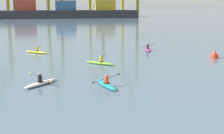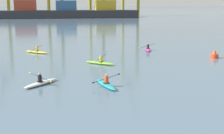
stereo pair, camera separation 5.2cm
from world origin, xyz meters
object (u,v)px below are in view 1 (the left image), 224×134
at_px(channel_buoy, 214,55).
at_px(kayak_magenta, 148,49).
at_px(kayak_lime, 100,63).
at_px(kayak_teal, 106,84).
at_px(kayak_white, 41,83).
at_px(container_barge, 66,12).
at_px(kayak_yellow, 36,52).

relative_size(channel_buoy, kayak_magenta, 0.29).
distance_m(kayak_magenta, kayak_lime, 10.94).
relative_size(kayak_teal, kayak_white, 1.15).
bearing_deg(kayak_teal, channel_buoy, 36.96).
height_order(kayak_magenta, kayak_white, kayak_magenta).
bearing_deg(container_barge, kayak_lime, -88.98).
bearing_deg(kayak_teal, kayak_lime, 85.91).
bearing_deg(kayak_lime, kayak_teal, -94.09).
bearing_deg(kayak_teal, kayak_magenta, 65.34).
bearing_deg(channel_buoy, kayak_white, -153.82).
bearing_deg(channel_buoy, kayak_yellow, 161.22).
bearing_deg(channel_buoy, container_barge, 99.20).
distance_m(kayak_teal, kayak_lime, 8.64).
bearing_deg(container_barge, kayak_yellow, -93.56).
distance_m(channel_buoy, kayak_magenta, 8.86).
bearing_deg(kayak_magenta, kayak_yellow, 179.99).
relative_size(kayak_teal, kayak_yellow, 1.13).
height_order(kayak_magenta, kayak_lime, kayak_lime).
bearing_deg(kayak_white, container_barge, 87.80).
bearing_deg(kayak_yellow, kayak_magenta, -0.01).
relative_size(container_barge, kayak_teal, 15.40).
bearing_deg(kayak_magenta, kayak_lime, -130.78).
distance_m(kayak_teal, kayak_white, 4.95).
distance_m(container_barge, kayak_yellow, 83.33).
height_order(kayak_lime, kayak_yellow, kayak_lime).
relative_size(kayak_white, kayak_lime, 1.00).
xyz_separation_m(kayak_magenta, kayak_teal, (-7.76, -16.91, -0.00)).
xyz_separation_m(kayak_teal, kayak_white, (-4.81, 1.17, 0.00)).
height_order(container_barge, kayak_teal, container_barge).
bearing_deg(container_barge, kayak_teal, -89.42).
height_order(channel_buoy, kayak_yellow, channel_buoy).
xyz_separation_m(container_barge, kayak_lime, (1.62, -91.43, -2.15)).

